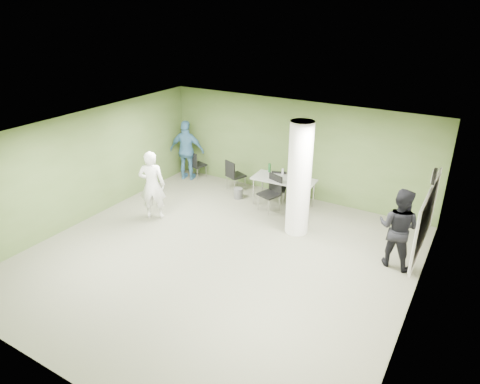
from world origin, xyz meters
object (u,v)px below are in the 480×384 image
Objects in this scene: folding_table at (284,180)px; man_blue at (187,151)px; chair_back_left at (196,163)px; woman_white at (152,185)px; man_black at (398,228)px.

man_blue is at bearing 172.71° from folding_table.
folding_table is 3.48m from man_blue.
folding_table is at bearing -172.17° from chair_back_left.
woman_white is 1.03× the size of man_black.
man_black reaches higher than folding_table.
man_blue is at bearing -101.56° from woman_white.
man_blue reaches higher than chair_back_left.
woman_white reaches higher than man_black.
man_blue is at bearing 56.53° from chair_back_left.
man_blue reaches higher than man_black.
folding_table is at bearing 160.25° from man_blue.
woman_white is at bearing -141.15° from folding_table.
man_black is (6.61, -1.84, 0.37)m from chair_back_left.
woman_white is at bearing 92.49° from man_blue.
woman_white is (-2.61, -2.36, 0.15)m from folding_table.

